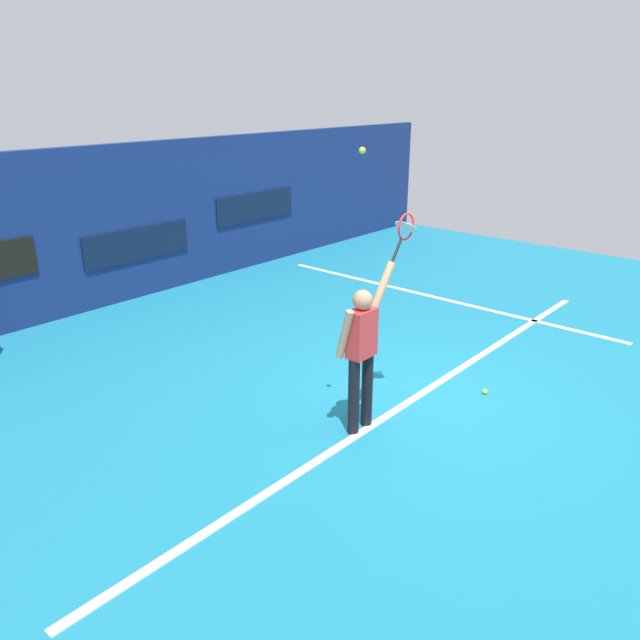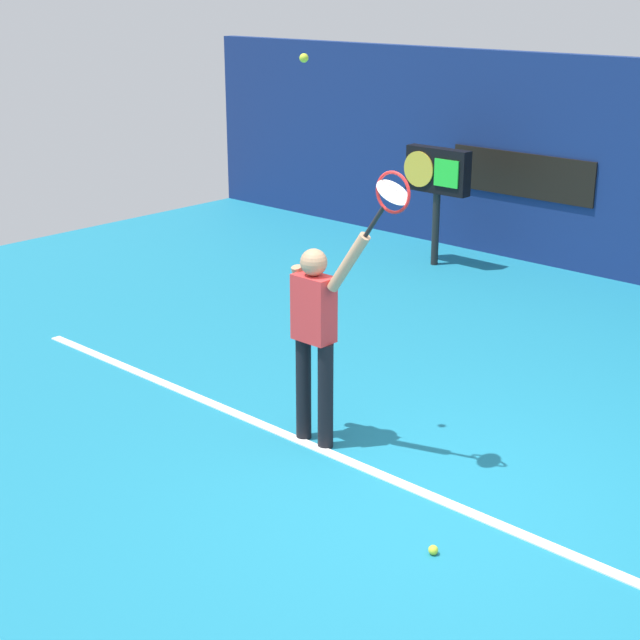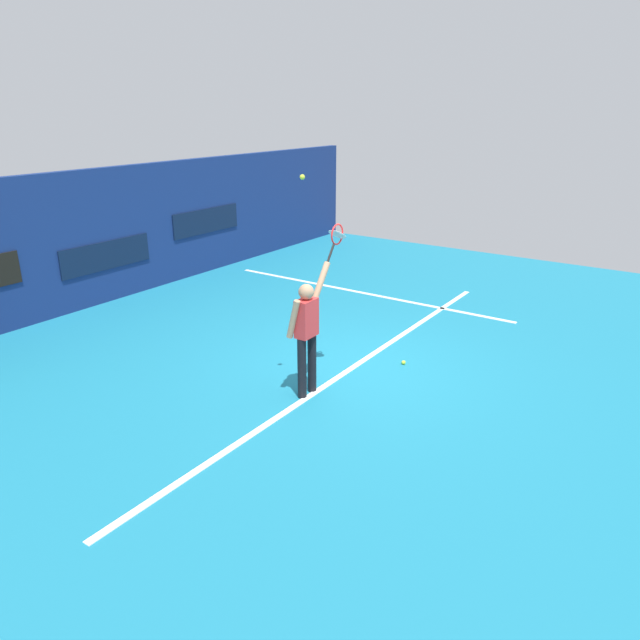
% 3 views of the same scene
% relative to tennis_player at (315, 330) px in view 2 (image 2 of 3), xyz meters
% --- Properties ---
extents(ground_plane, '(18.00, 18.00, 0.00)m').
position_rel_tennis_player_xyz_m(ground_plane, '(1.18, -0.14, -1.01)').
color(ground_plane, teal).
extents(sponsor_banner_portside, '(2.20, 0.03, 0.60)m').
position_rel_tennis_player_xyz_m(sponsor_banner_portside, '(-1.82, 6.08, 0.19)').
color(sponsor_banner_portside, black).
extents(court_baseline, '(10.00, 0.10, 0.01)m').
position_rel_tennis_player_xyz_m(court_baseline, '(1.18, -0.08, -1.00)').
color(court_baseline, white).
rests_on(court_baseline, ground_plane).
extents(tennis_player, '(0.81, 0.31, 1.91)m').
position_rel_tennis_player_xyz_m(tennis_player, '(0.00, 0.00, 0.00)').
color(tennis_player, black).
rests_on(tennis_player, ground_plane).
extents(tennis_racket, '(0.49, 0.27, 0.59)m').
position_rel_tennis_player_xyz_m(tennis_racket, '(0.75, -0.00, 1.22)').
color(tennis_racket, black).
extents(tennis_ball, '(0.07, 0.07, 0.07)m').
position_rel_tennis_player_xyz_m(tennis_ball, '(-0.09, -0.02, 2.14)').
color(tennis_ball, '#CCE033').
extents(scoreboard_clock, '(0.96, 0.20, 1.60)m').
position_rel_tennis_player_xyz_m(scoreboard_clock, '(-2.51, 5.10, 0.23)').
color(scoreboard_clock, black).
rests_on(scoreboard_clock, ground_plane).
extents(spare_ball, '(0.07, 0.07, 0.07)m').
position_rel_tennis_player_xyz_m(spare_ball, '(1.75, -0.70, -0.97)').
color(spare_ball, '#CCE033').
rests_on(spare_ball, ground_plane).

